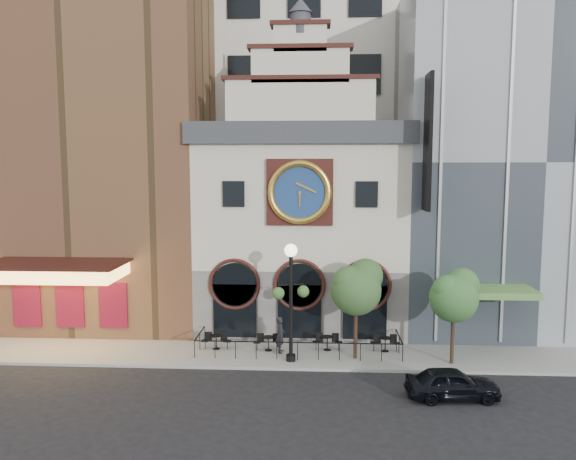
# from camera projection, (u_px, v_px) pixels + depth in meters

# --- Properties ---
(ground) EXTENTS (120.00, 120.00, 0.00)m
(ground) POSITION_uv_depth(u_px,v_px,m) (297.00, 371.00, 27.38)
(ground) COLOR black
(ground) RESTS_ON ground
(sidewalk) EXTENTS (44.00, 5.00, 0.15)m
(sidewalk) POSITION_uv_depth(u_px,v_px,m) (298.00, 353.00, 29.85)
(sidewalk) COLOR gray
(sidewalk) RESTS_ON ground
(clock_building) EXTENTS (12.60, 8.78, 18.65)m
(clock_building) POSITION_uv_depth(u_px,v_px,m) (302.00, 220.00, 34.38)
(clock_building) COLOR #605E5B
(clock_building) RESTS_ON ground
(theater_building) EXTENTS (14.00, 15.60, 25.00)m
(theater_building) POSITION_uv_depth(u_px,v_px,m) (104.00, 125.00, 36.52)
(theater_building) COLOR brown
(theater_building) RESTS_ON ground
(retail_building) EXTENTS (14.00, 14.40, 20.00)m
(retail_building) POSITION_uv_depth(u_px,v_px,m) (508.00, 163.00, 35.44)
(retail_building) COLOR gray
(retail_building) RESTS_ON ground
(office_tower) EXTENTS (20.00, 16.00, 40.00)m
(office_tower) POSITION_uv_depth(u_px,v_px,m) (307.00, 40.00, 44.95)
(office_tower) COLOR silver
(office_tower) RESTS_ON ground
(cafe_railing) EXTENTS (10.60, 2.60, 0.90)m
(cafe_railing) POSITION_uv_depth(u_px,v_px,m) (298.00, 343.00, 29.79)
(cafe_railing) COLOR black
(cafe_railing) RESTS_ON sidewalk
(bistro_0) EXTENTS (1.58, 0.68, 0.90)m
(bistro_0) POSITION_uv_depth(u_px,v_px,m) (216.00, 341.00, 30.15)
(bistro_0) COLOR black
(bistro_0) RESTS_ON sidewalk
(bistro_1) EXTENTS (1.58, 0.68, 0.90)m
(bistro_1) POSITION_uv_depth(u_px,v_px,m) (268.00, 342.00, 29.91)
(bistro_1) COLOR black
(bistro_1) RESTS_ON sidewalk
(bistro_2) EXTENTS (1.58, 0.68, 0.90)m
(bistro_2) POSITION_uv_depth(u_px,v_px,m) (327.00, 342.00, 29.96)
(bistro_2) COLOR black
(bistro_2) RESTS_ON sidewalk
(bistro_3) EXTENTS (1.58, 0.68, 0.90)m
(bistro_3) POSITION_uv_depth(u_px,v_px,m) (385.00, 343.00, 29.77)
(bistro_3) COLOR black
(bistro_3) RESTS_ON sidewalk
(car_right) EXTENTS (4.08, 1.86, 1.36)m
(car_right) POSITION_uv_depth(u_px,v_px,m) (452.00, 384.00, 24.05)
(car_right) COLOR black
(car_right) RESTS_ON ground
(pedestrian) EXTENTS (0.49, 0.72, 1.92)m
(pedestrian) POSITION_uv_depth(u_px,v_px,m) (280.00, 335.00, 29.57)
(pedestrian) COLOR black
(pedestrian) RESTS_ON sidewalk
(lamppost) EXTENTS (1.83, 1.08, 5.98)m
(lamppost) POSITION_uv_depth(u_px,v_px,m) (291.00, 289.00, 27.97)
(lamppost) COLOR black
(lamppost) RESTS_ON sidewalk
(tree_left) EXTENTS (2.66, 2.57, 5.13)m
(tree_left) POSITION_uv_depth(u_px,v_px,m) (357.00, 286.00, 28.40)
(tree_left) COLOR #382619
(tree_left) RESTS_ON sidewalk
(tree_right) EXTENTS (2.49, 2.40, 4.79)m
(tree_right) POSITION_uv_depth(u_px,v_px,m) (455.00, 294.00, 27.67)
(tree_right) COLOR #382619
(tree_right) RESTS_ON sidewalk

